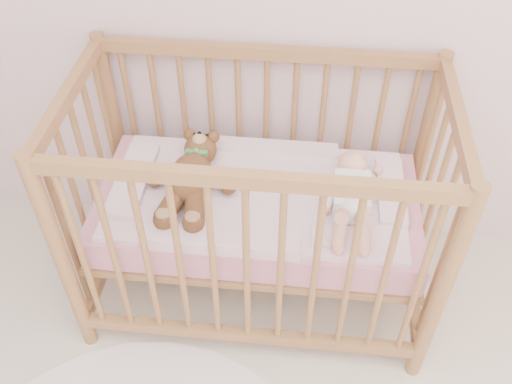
# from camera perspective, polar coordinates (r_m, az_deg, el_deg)

# --- Properties ---
(crib) EXTENTS (1.36, 0.76, 1.00)m
(crib) POSITION_cam_1_polar(r_m,az_deg,el_deg) (2.20, 0.14, -1.34)
(crib) COLOR #9E6743
(crib) RESTS_ON floor
(mattress) EXTENTS (1.22, 0.62, 0.13)m
(mattress) POSITION_cam_1_polar(r_m,az_deg,el_deg) (2.21, 0.14, -1.61)
(mattress) COLOR pink
(mattress) RESTS_ON crib
(blanket) EXTENTS (1.10, 0.58, 0.06)m
(blanket) POSITION_cam_1_polar(r_m,az_deg,el_deg) (2.16, 0.14, -0.22)
(blanket) COLOR #DD98B6
(blanket) RESTS_ON mattress
(baby) EXTENTS (0.25, 0.51, 0.12)m
(baby) POSITION_cam_1_polar(r_m,az_deg,el_deg) (2.09, 9.61, 0.16)
(baby) COLOR white
(baby) RESTS_ON blanket
(teddy_bear) EXTENTS (0.37, 0.52, 0.14)m
(teddy_bear) POSITION_cam_1_polar(r_m,az_deg,el_deg) (2.12, -6.57, 1.54)
(teddy_bear) COLOR brown
(teddy_bear) RESTS_ON blanket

